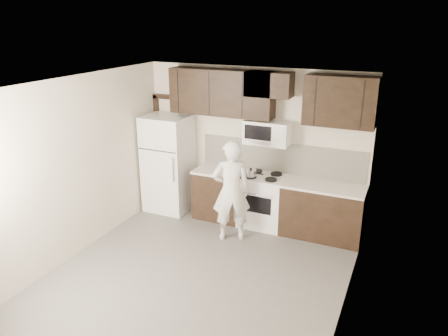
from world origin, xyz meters
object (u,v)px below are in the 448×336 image
Objects in this scene: stove at (263,200)px; person at (231,191)px; refrigerator at (168,163)px; microwave at (267,132)px.

person reaches higher than stove.
refrigerator reaches higher than stove.
stove is 0.56× the size of person.
microwave is at bearing 5.15° from refrigerator.
refrigerator reaches higher than person.
person is (1.54, -0.64, -0.06)m from refrigerator.
microwave reaches higher than person.
person is (-0.31, -0.69, 0.38)m from stove.
stove is 0.52× the size of refrigerator.
refrigerator is 1.67m from person.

